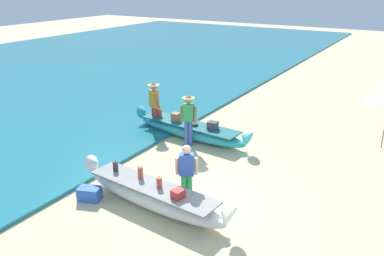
{
  "coord_description": "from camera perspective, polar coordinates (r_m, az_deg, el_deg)",
  "views": [
    {
      "loc": [
        4.15,
        -7.66,
        5.29
      ],
      "look_at": [
        -1.91,
        2.35,
        0.9
      ],
      "focal_mm": 37.4,
      "sensor_mm": 36.0,
      "label": 1
    }
  ],
  "objects": [
    {
      "name": "person_vendor_hatted",
      "position": [
        13.11,
        -0.51,
        1.68
      ],
      "size": [
        0.58,
        0.44,
        1.8
      ],
      "color": "#3D5BA8",
      "rests_on": "ground"
    },
    {
      "name": "person_vendor_assistant",
      "position": [
        14.63,
        -5.42,
        3.67
      ],
      "size": [
        0.59,
        0.44,
        1.84
      ],
      "color": "#B2383D",
      "rests_on": "ground"
    },
    {
      "name": "person_tourist_customer",
      "position": [
        9.75,
        -0.77,
        -6.23
      ],
      "size": [
        0.57,
        0.45,
        1.59
      ],
      "color": "green",
      "rests_on": "ground"
    },
    {
      "name": "cooler_box",
      "position": [
        10.58,
        -14.42,
        -9.07
      ],
      "size": [
        0.64,
        0.52,
        0.35
      ],
      "primitive_type": "cube",
      "rotation": [
        0.0,
        0.0,
        0.34
      ],
      "color": "blue",
      "rests_on": "ground"
    },
    {
      "name": "boat_cyan_midground",
      "position": [
        14.04,
        -0.3,
        -0.26
      ],
      "size": [
        4.84,
        1.23,
        0.83
      ],
      "color": "#33B2BC",
      "rests_on": "ground"
    },
    {
      "name": "boat_white_foreground",
      "position": [
        9.95,
        -5.63,
        -9.51
      ],
      "size": [
        4.59,
        1.13,
        0.88
      ],
      "color": "white",
      "rests_on": "ground"
    },
    {
      "name": "ground_plane",
      "position": [
        10.19,
        2.38,
        -10.72
      ],
      "size": [
        80.0,
        80.0,
        0.0
      ],
      "primitive_type": "plane",
      "color": "beige"
    },
    {
      "name": "sea",
      "position": [
        25.57,
        -19.8,
        7.54
      ],
      "size": [
        24.0,
        56.0,
        0.1
      ],
      "primitive_type": "cube",
      "color": "teal",
      "rests_on": "ground"
    }
  ]
}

